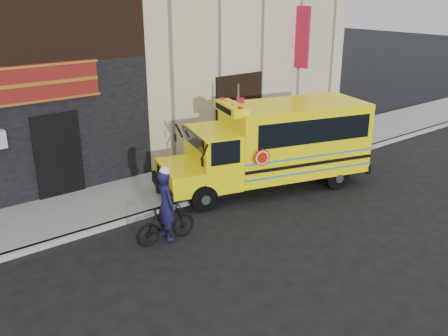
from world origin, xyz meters
name	(u,v)px	position (x,y,z in m)	size (l,w,h in m)	color
ground	(253,231)	(0.00, 0.00, 0.00)	(120.00, 120.00, 0.00)	black
curb	(198,199)	(0.00, 2.60, 0.07)	(40.00, 0.20, 0.15)	#9C9C96
sidewalk	(172,185)	(0.00, 4.10, 0.07)	(40.00, 3.00, 0.15)	gray
school_bus	(276,143)	(2.73, 2.05, 1.51)	(7.22, 3.95, 2.92)	black
sign_pole	(238,130)	(2.01, 3.08, 1.83)	(0.13, 0.28, 3.34)	#3F4742
bicycle	(166,224)	(-2.14, 1.00, 0.50)	(0.47, 1.67, 1.00)	black
cyclist	(166,207)	(-2.07, 1.05, 0.94)	(0.68, 0.45, 1.87)	black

